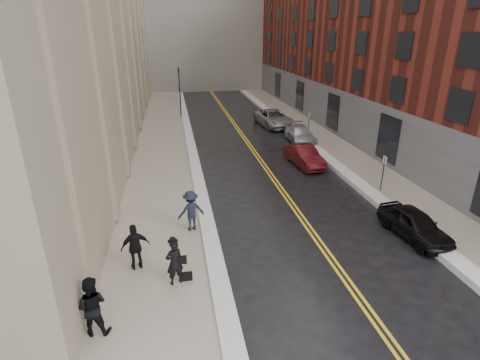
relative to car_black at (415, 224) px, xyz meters
name	(u,v)px	position (x,y,z in m)	size (l,w,h in m)	color
ground	(288,303)	(-6.80, -3.25, -0.65)	(160.00, 160.00, 0.00)	black
sidewalk_left	(161,160)	(-11.30, 12.75, -0.57)	(4.00, 64.00, 0.15)	gray
sidewalk_right	(339,150)	(2.20, 12.75, -0.57)	(3.00, 64.00, 0.15)	gray
lane_stripe_a	(255,156)	(-4.42, 12.75, -0.64)	(0.12, 64.00, 0.01)	gold
lane_stripe_b	(259,155)	(-4.18, 12.75, -0.64)	(0.12, 64.00, 0.01)	gold
snow_ridge_left	(194,157)	(-9.00, 12.75, -0.52)	(0.70, 60.80, 0.26)	white
snow_ridge_right	(317,150)	(0.35, 12.75, -0.50)	(0.85, 60.80, 0.30)	white
building_right	(406,26)	(10.70, 19.75, 8.35)	(14.00, 50.00, 18.00)	maroon
traffic_signal	(180,88)	(-9.40, 26.75, 2.44)	(0.18, 0.15, 5.20)	black
parking_sign_near	(383,171)	(1.10, 4.75, 0.71)	(0.06, 0.35, 2.23)	black
parking_sign_far	(309,123)	(1.10, 16.75, 0.71)	(0.06, 0.35, 2.23)	black
car_black	(415,224)	(0.00, 0.00, 0.00)	(1.53, 3.80, 1.29)	black
car_maroon	(304,156)	(-1.60, 10.10, 0.03)	(1.43, 4.11, 1.35)	#4E0D13
car_silver_near	(300,134)	(0.00, 15.65, 0.02)	(1.87, 4.59, 1.33)	#B0B2B9
car_silver_far	(274,118)	(-0.69, 21.49, 0.12)	(2.56, 5.55, 1.54)	#95999D
pedestrian_main	(174,263)	(-10.56, -1.66, 0.37)	(0.64, 0.42, 1.74)	black
pedestrian_a	(91,306)	(-13.00, -3.61, 0.47)	(0.94, 0.73, 1.94)	black
pedestrian_b	(191,211)	(-9.75, 2.21, 0.45)	(1.23, 0.71, 1.90)	black
pedestrian_c	(136,247)	(-11.98, -0.44, 0.43)	(1.09, 0.45, 1.86)	black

